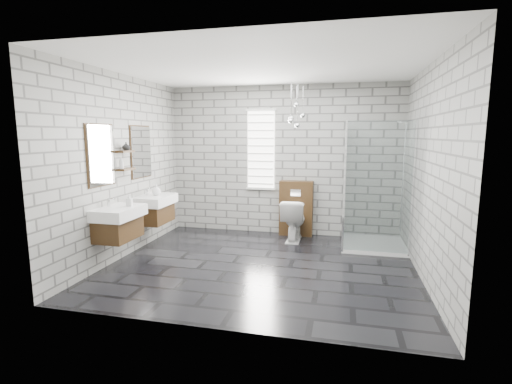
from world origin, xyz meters
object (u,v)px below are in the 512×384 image
(vanity_left, at_px, (116,214))
(vanity_right, at_px, (153,201))
(shower_enclosure, at_px, (368,218))
(toilet, at_px, (294,220))
(cistern_panel, at_px, (296,208))

(vanity_left, height_order, vanity_right, same)
(shower_enclosure, bearing_deg, toilet, 171.13)
(cistern_panel, relative_size, shower_enclosure, 0.49)
(shower_enclosure, distance_m, toilet, 1.25)
(shower_enclosure, bearing_deg, vanity_right, -168.43)
(cistern_panel, relative_size, toilet, 1.39)
(cistern_panel, bearing_deg, vanity_right, -150.89)
(vanity_left, height_order, cistern_panel, vanity_left)
(toilet, bearing_deg, vanity_left, 41.27)
(vanity_left, relative_size, cistern_panel, 1.57)
(cistern_panel, height_order, toilet, cistern_panel)
(vanity_left, xyz_separation_m, toilet, (2.18, 1.90, -0.40))
(vanity_left, distance_m, cistern_panel, 3.13)
(vanity_left, relative_size, vanity_right, 1.00)
(cistern_panel, bearing_deg, vanity_left, -134.43)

